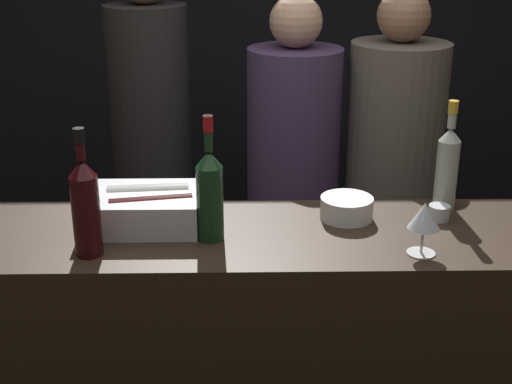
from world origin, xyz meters
TOP-DOWN VIEW (x-y plane):
  - wall_back_chalkboard at (0.00, 2.37)m, footprint 6.40×0.06m
  - bar_counter at (0.00, 0.26)m, footprint 2.26×0.51m
  - ice_bin_with_bottles at (-0.34, 0.32)m, footprint 0.35×0.26m
  - bowl_white at (0.29, 0.36)m, footprint 0.17×0.17m
  - wine_glass at (0.46, 0.10)m, footprint 0.09×0.09m
  - candle_votive at (0.57, 0.34)m, footprint 0.07×0.07m
  - red_wine_bottle_black_foil at (-0.47, 0.12)m, footprint 0.08×0.08m
  - rose_wine_bottle at (0.61, 0.44)m, footprint 0.07×0.07m
  - red_wine_bottle_burgundy at (-0.13, 0.22)m, footprint 0.08×0.08m
  - person_in_hoodie at (0.59, 1.13)m, footprint 0.40×0.40m
  - person_blond_tee at (-0.43, 1.26)m, footprint 0.34×0.34m
  - person_grey_polo at (0.17, 1.14)m, footprint 0.39×0.39m

SIDE VIEW (x-z plane):
  - bar_counter at x=0.00m, z-range 0.00..1.09m
  - person_grey_polo at x=0.17m, z-range 0.09..1.79m
  - person_in_hoodie at x=0.59m, z-range 0.09..1.82m
  - person_blond_tee at x=-0.43m, z-range 0.12..1.98m
  - candle_votive at x=0.57m, z-range 1.09..1.14m
  - bowl_white at x=0.29m, z-range 1.10..1.17m
  - ice_bin_with_bottles at x=-0.34m, z-range 1.09..1.21m
  - wine_glass at x=0.46m, z-range 1.13..1.28m
  - red_wine_bottle_burgundy at x=-0.13m, z-range 1.05..1.43m
  - rose_wine_bottle at x=0.61m, z-range 1.06..1.42m
  - red_wine_bottle_black_foil at x=-0.47m, z-range 1.06..1.43m
  - wall_back_chalkboard at x=0.00m, z-range 0.00..2.80m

